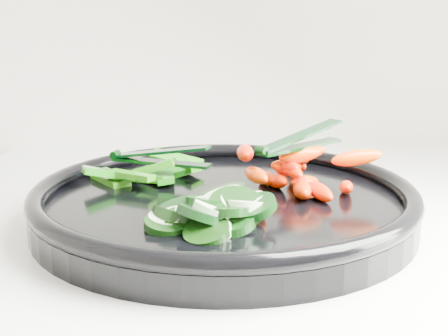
{
  "coord_description": "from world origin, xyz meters",
  "views": [
    {
      "loc": [
        -0.72,
        1.07,
        1.13
      ],
      "look_at": [
        -0.7,
        1.65,
        0.99
      ],
      "focal_mm": 50.0,
      "sensor_mm": 36.0,
      "label": 1
    }
  ],
  "objects": [
    {
      "name": "tong_pepper",
      "position": [
        -0.77,
        1.72,
        0.98
      ],
      "size": [
        0.11,
        0.05,
        0.02
      ],
      "color": "black",
      "rests_on": "pepper_pile"
    },
    {
      "name": "carrot_pile",
      "position": [
        -0.63,
        1.68,
        0.97
      ],
      "size": [
        0.15,
        0.15,
        0.05
      ],
      "color": "#F60E00",
      "rests_on": "veggie_tray"
    },
    {
      "name": "cucumber_pile",
      "position": [
        -0.72,
        1.58,
        0.96
      ],
      "size": [
        0.12,
        0.12,
        0.04
      ],
      "color": "black",
      "rests_on": "veggie_tray"
    },
    {
      "name": "pepper_pile",
      "position": [
        -0.78,
        1.72,
        0.96
      ],
      "size": [
        0.13,
        0.11,
        0.04
      ],
      "color": "#146F0A",
      "rests_on": "veggie_tray"
    },
    {
      "name": "veggie_tray",
      "position": [
        -0.7,
        1.65,
        0.95
      ],
      "size": [
        0.47,
        0.47,
        0.04
      ],
      "color": "black",
      "rests_on": "counter"
    },
    {
      "name": "tong_carrot",
      "position": [
        -0.62,
        1.68,
        1.0
      ],
      "size": [
        0.1,
        0.08,
        0.02
      ],
      "color": "black",
      "rests_on": "carrot_pile"
    }
  ]
}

